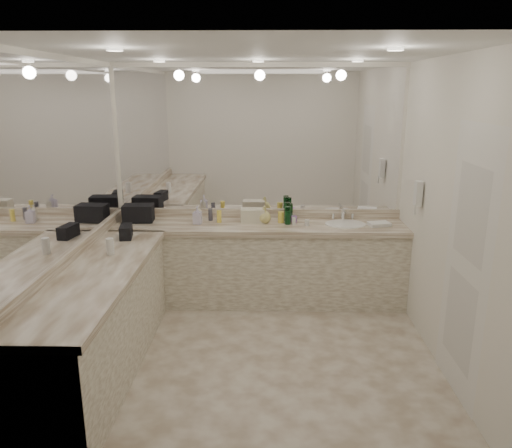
{
  "coord_description": "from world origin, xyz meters",
  "views": [
    {
      "loc": [
        0.09,
        -4.06,
        2.33
      ],
      "look_at": [
        -0.01,
        0.4,
        1.12
      ],
      "focal_mm": 35.0,
      "sensor_mm": 36.0,
      "label": 1
    }
  ],
  "objects_px": {
    "black_toiletry_bag": "(138,214)",
    "soap_bottle_a": "(199,213)",
    "cream_cosmetic_case": "(253,215)",
    "soap_bottle_b": "(197,215)",
    "soap_bottle_c": "(264,215)",
    "wall_phone": "(418,193)",
    "hand_towel": "(379,224)",
    "sink": "(345,225)"
  },
  "relations": [
    {
      "from": "soap_bottle_c",
      "to": "cream_cosmetic_case",
      "type": "bearing_deg",
      "value": 166.22
    },
    {
      "from": "sink",
      "to": "wall_phone",
      "type": "bearing_deg",
      "value": -39.57
    },
    {
      "from": "wall_phone",
      "to": "soap_bottle_b",
      "type": "relative_size",
      "value": 1.23
    },
    {
      "from": "soap_bottle_b",
      "to": "soap_bottle_c",
      "type": "height_order",
      "value": "soap_bottle_b"
    },
    {
      "from": "black_toiletry_bag",
      "to": "soap_bottle_a",
      "type": "xyz_separation_m",
      "value": [
        0.67,
        0.03,
        -0.0
      ]
    },
    {
      "from": "soap_bottle_a",
      "to": "soap_bottle_b",
      "type": "distance_m",
      "value": 0.1
    },
    {
      "from": "soap_bottle_a",
      "to": "soap_bottle_c",
      "type": "xyz_separation_m",
      "value": [
        0.73,
        -0.05,
        0.0
      ]
    },
    {
      "from": "soap_bottle_a",
      "to": "soap_bottle_b",
      "type": "height_order",
      "value": "soap_bottle_b"
    },
    {
      "from": "black_toiletry_bag",
      "to": "soap_bottle_b",
      "type": "xyz_separation_m",
      "value": [
        0.66,
        -0.07,
        0.0
      ]
    },
    {
      "from": "cream_cosmetic_case",
      "to": "soap_bottle_b",
      "type": "distance_m",
      "value": 0.61
    },
    {
      "from": "cream_cosmetic_case",
      "to": "soap_bottle_a",
      "type": "xyz_separation_m",
      "value": [
        -0.6,
        0.02,
        0.01
      ]
    },
    {
      "from": "sink",
      "to": "black_toiletry_bag",
      "type": "distance_m",
      "value": 2.28
    },
    {
      "from": "cream_cosmetic_case",
      "to": "hand_towel",
      "type": "bearing_deg",
      "value": -5.95
    },
    {
      "from": "cream_cosmetic_case",
      "to": "soap_bottle_c",
      "type": "height_order",
      "value": "soap_bottle_c"
    },
    {
      "from": "soap_bottle_a",
      "to": "soap_bottle_b",
      "type": "relative_size",
      "value": 0.92
    },
    {
      "from": "black_toiletry_bag",
      "to": "sink",
      "type": "bearing_deg",
      "value": -1.55
    },
    {
      "from": "sink",
      "to": "soap_bottle_b",
      "type": "height_order",
      "value": "soap_bottle_b"
    },
    {
      "from": "soap_bottle_a",
      "to": "cream_cosmetic_case",
      "type": "bearing_deg",
      "value": -1.63
    },
    {
      "from": "wall_phone",
      "to": "cream_cosmetic_case",
      "type": "relative_size",
      "value": 0.92
    },
    {
      "from": "cream_cosmetic_case",
      "to": "soap_bottle_c",
      "type": "distance_m",
      "value": 0.13
    },
    {
      "from": "sink",
      "to": "soap_bottle_b",
      "type": "distance_m",
      "value": 1.62
    },
    {
      "from": "soap_bottle_c",
      "to": "sink",
      "type": "bearing_deg",
      "value": -3.07
    },
    {
      "from": "soap_bottle_b",
      "to": "sink",
      "type": "bearing_deg",
      "value": 0.26
    },
    {
      "from": "wall_phone",
      "to": "soap_bottle_a",
      "type": "bearing_deg",
      "value": 164.96
    },
    {
      "from": "soap_bottle_c",
      "to": "soap_bottle_a",
      "type": "bearing_deg",
      "value": 176.18
    },
    {
      "from": "wall_phone",
      "to": "black_toiletry_bag",
      "type": "xyz_separation_m",
      "value": [
        -2.88,
        0.56,
        -0.36
      ]
    },
    {
      "from": "cream_cosmetic_case",
      "to": "soap_bottle_c",
      "type": "bearing_deg",
      "value": -14.26
    },
    {
      "from": "wall_phone",
      "to": "black_toiletry_bag",
      "type": "bearing_deg",
      "value": 168.98
    },
    {
      "from": "cream_cosmetic_case",
      "to": "soap_bottle_c",
      "type": "xyz_separation_m",
      "value": [
        0.13,
        -0.03,
        0.02
      ]
    },
    {
      "from": "sink",
      "to": "soap_bottle_c",
      "type": "distance_m",
      "value": 0.89
    },
    {
      "from": "black_toiletry_bag",
      "to": "soap_bottle_c",
      "type": "relative_size",
      "value": 1.75
    },
    {
      "from": "black_toiletry_bag",
      "to": "soap_bottle_b",
      "type": "relative_size",
      "value": 1.68
    },
    {
      "from": "wall_phone",
      "to": "soap_bottle_a",
      "type": "relative_size",
      "value": 1.33
    },
    {
      "from": "wall_phone",
      "to": "soap_bottle_c",
      "type": "distance_m",
      "value": 1.63
    },
    {
      "from": "sink",
      "to": "hand_towel",
      "type": "height_order",
      "value": "hand_towel"
    },
    {
      "from": "sink",
      "to": "soap_bottle_a",
      "type": "relative_size",
      "value": 2.45
    },
    {
      "from": "hand_towel",
      "to": "sink",
      "type": "bearing_deg",
      "value": 171.68
    },
    {
      "from": "wall_phone",
      "to": "cream_cosmetic_case",
      "type": "xyz_separation_m",
      "value": [
        -1.62,
        0.58,
        -0.37
      ]
    },
    {
      "from": "soap_bottle_a",
      "to": "soap_bottle_b",
      "type": "xyz_separation_m",
      "value": [
        -0.0,
        -0.1,
        0.01
      ]
    },
    {
      "from": "sink",
      "to": "black_toiletry_bag",
      "type": "xyz_separation_m",
      "value": [
        -2.28,
        0.06,
        0.1
      ]
    },
    {
      "from": "wall_phone",
      "to": "cream_cosmetic_case",
      "type": "distance_m",
      "value": 1.76
    },
    {
      "from": "black_toiletry_bag",
      "to": "hand_towel",
      "type": "relative_size",
      "value": 1.46
    }
  ]
}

